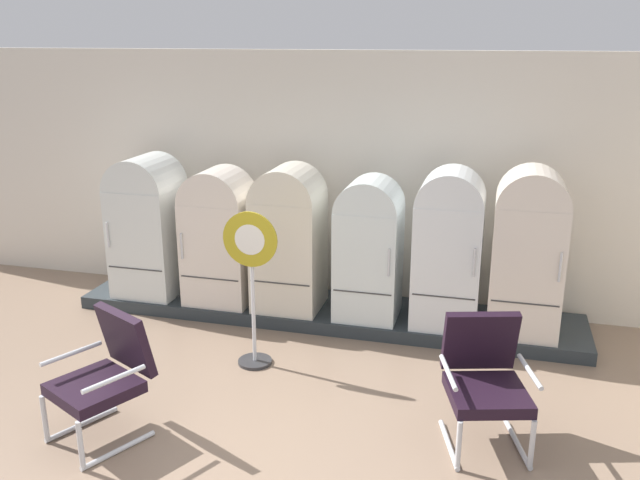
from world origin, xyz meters
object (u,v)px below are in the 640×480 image
object	(u,v)px
refrigerator_4	(448,244)
armchair_left	(106,372)
refrigerator_1	(219,233)
sign_stand	(252,287)
refrigerator_5	(528,247)
refrigerator_0	(148,222)
refrigerator_3	(369,245)
refrigerator_2	(289,234)
armchair_right	(485,376)

from	to	relation	value
refrigerator_4	armchair_left	xyz separation A→B (m)	(-2.34, -2.49, -0.45)
refrigerator_1	sign_stand	distance (m)	1.35
refrigerator_5	armchair_left	distance (m)	4.00
refrigerator_5	armchair_left	xyz separation A→B (m)	(-3.10, -2.49, -0.47)
refrigerator_0	refrigerator_5	xyz separation A→B (m)	(4.08, -0.02, 0.04)
refrigerator_0	refrigerator_1	size ratio (longest dim) A/B	1.06
refrigerator_1	refrigerator_3	distance (m)	1.65
refrigerator_0	refrigerator_3	xyz separation A→B (m)	(2.52, -0.05, -0.05)
refrigerator_2	refrigerator_3	bearing A→B (deg)	-1.46
refrigerator_4	sign_stand	size ratio (longest dim) A/B	1.07
refrigerator_0	refrigerator_1	distance (m)	0.88
refrigerator_2	refrigerator_4	xyz separation A→B (m)	(1.67, 0.00, 0.03)
refrigerator_2	refrigerator_5	bearing A→B (deg)	0.10
refrigerator_5	armchair_right	world-z (taller)	refrigerator_5
refrigerator_2	refrigerator_3	xyz separation A→B (m)	(0.87, -0.02, -0.04)
refrigerator_0	armchair_left	distance (m)	2.73
refrigerator_3	refrigerator_4	bearing A→B (deg)	1.65
armchair_left	armchair_right	world-z (taller)	same
refrigerator_5	refrigerator_0	bearing A→B (deg)	179.73
refrigerator_2	refrigerator_4	world-z (taller)	refrigerator_4
refrigerator_4	refrigerator_5	xyz separation A→B (m)	(0.76, 0.00, 0.02)
refrigerator_5	armchair_left	bearing A→B (deg)	-141.14
refrigerator_2	refrigerator_4	size ratio (longest dim) A/B	0.97
refrigerator_0	refrigerator_2	bearing A→B (deg)	-0.80
refrigerator_3	armchair_left	distance (m)	2.93
refrigerator_2	armchair_right	bearing A→B (deg)	-41.01
refrigerator_3	sign_stand	size ratio (longest dim) A/B	0.99
refrigerator_4	sign_stand	xyz separation A→B (m)	(-1.67, -1.12, -0.21)
refrigerator_2	armchair_left	bearing A→B (deg)	-105.11
refrigerator_5	armchair_right	size ratio (longest dim) A/B	1.67
refrigerator_2	refrigerator_5	size ratio (longest dim) A/B	0.94
refrigerator_3	sign_stand	bearing A→B (deg)	-128.31
refrigerator_0	refrigerator_3	bearing A→B (deg)	-1.03
refrigerator_3	armchair_right	bearing A→B (deg)	-55.64
refrigerator_3	armchair_right	xyz separation A→B (m)	(1.23, -1.80, -0.38)
refrigerator_3	sign_stand	world-z (taller)	refrigerator_3
armchair_left	refrigerator_4	bearing A→B (deg)	46.82
refrigerator_4	refrigerator_0	bearing A→B (deg)	179.62
armchair_left	armchair_right	xyz separation A→B (m)	(2.77, 0.67, 0.00)
refrigerator_0	armchair_right	xyz separation A→B (m)	(3.76, -1.85, -0.43)
refrigerator_1	refrigerator_0	bearing A→B (deg)	176.76
refrigerator_2	refrigerator_0	bearing A→B (deg)	179.20
refrigerator_1	refrigerator_2	xyz separation A→B (m)	(0.78, 0.03, 0.04)
refrigerator_2	sign_stand	distance (m)	1.13
refrigerator_4	sign_stand	distance (m)	2.02
refrigerator_5	refrigerator_3	bearing A→B (deg)	-179.03
armchair_left	refrigerator_3	bearing A→B (deg)	58.07
armchair_right	refrigerator_4	bearing A→B (deg)	103.34
refrigerator_3	refrigerator_5	bearing A→B (deg)	0.97
sign_stand	refrigerator_2	bearing A→B (deg)	89.99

